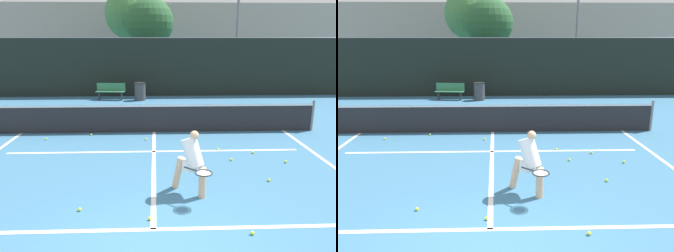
{
  "view_description": "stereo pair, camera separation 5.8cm",
  "coord_description": "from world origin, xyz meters",
  "views": [
    {
      "loc": [
        0.06,
        -3.91,
        3.11
      ],
      "look_at": [
        0.37,
        4.17,
        0.95
      ],
      "focal_mm": 35.0,
      "sensor_mm": 36.0,
      "label": 1
    },
    {
      "loc": [
        0.11,
        -3.91,
        3.11
      ],
      "look_at": [
        0.37,
        4.17,
        0.95
      ],
      "focal_mm": 35.0,
      "sensor_mm": 36.0,
      "label": 2
    }
  ],
  "objects": [
    {
      "name": "tennis_ball_scattered_3",
      "position": [
        2.6,
        2.8,
        0.03
      ],
      "size": [
        0.07,
        0.07,
        0.07
      ],
      "primitive_type": "sphere",
      "color": "#D1E033",
      "rests_on": "ground"
    },
    {
      "name": "tennis_ball_scattered_0",
      "position": [
        2.03,
        4.1,
        0.03
      ],
      "size": [
        0.07,
        0.07,
        0.07
      ],
      "primitive_type": "sphere",
      "color": "#D1E033",
      "rests_on": "ground"
    },
    {
      "name": "tennis_ball_scattered_11",
      "position": [
        -3.43,
        6.15,
        0.03
      ],
      "size": [
        0.07,
        0.07,
        0.07
      ],
      "primitive_type": "sphere",
      "color": "#D1E033",
      "rests_on": "ground"
    },
    {
      "name": "fence_back",
      "position": [
        0.0,
        14.31,
        1.58
      ],
      "size": [
        24.0,
        0.06,
        3.18
      ],
      "color": "black",
      "rests_on": "ground"
    },
    {
      "name": "court_baseline_near",
      "position": [
        0.0,
        0.97,
        0.0
      ],
      "size": [
        11.0,
        0.1,
        0.01
      ],
      "primitive_type": "cube",
      "color": "white",
      "rests_on": "ground"
    },
    {
      "name": "tennis_ball_scattered_4",
      "position": [
        3.41,
        3.9,
        0.03
      ],
      "size": [
        0.07,
        0.07,
        0.07
      ],
      "primitive_type": "sphere",
      "color": "#D1E033",
      "rests_on": "ground"
    },
    {
      "name": "tennis_ball_scattered_2",
      "position": [
        1.62,
        0.75,
        0.03
      ],
      "size": [
        0.07,
        0.07,
        0.07
      ],
      "primitive_type": "sphere",
      "color": "#D1E033",
      "rests_on": "ground"
    },
    {
      "name": "tennis_ball_scattered_7",
      "position": [
        2.77,
        4.64,
        0.03
      ],
      "size": [
        0.07,
        0.07,
        0.07
      ],
      "primitive_type": "sphere",
      "color": "#D1E033",
      "rests_on": "ground"
    },
    {
      "name": "tennis_ball_scattered_9",
      "position": [
        -0.26,
        6.02,
        0.03
      ],
      "size": [
        0.07,
        0.07,
        0.07
      ],
      "primitive_type": "sphere",
      "color": "#D1E033",
      "rests_on": "ground"
    },
    {
      "name": "building_far",
      "position": [
        0.0,
        29.22,
        3.17
      ],
      "size": [
        36.0,
        2.4,
        6.34
      ],
      "primitive_type": "cube",
      "color": "gray",
      "rests_on": "ground"
    },
    {
      "name": "tennis_ball_scattered_10",
      "position": [
        -0.06,
        1.27,
        0.03
      ],
      "size": [
        0.07,
        0.07,
        0.07
      ],
      "primitive_type": "sphere",
      "color": "#D1E033",
      "rests_on": "ground"
    },
    {
      "name": "court_service_line",
      "position": [
        0.0,
        4.92,
        0.0
      ],
      "size": [
        8.25,
        0.1,
        0.01
      ],
      "primitive_type": "cube",
      "color": "white",
      "rests_on": "ground"
    },
    {
      "name": "tennis_ball_scattered_6",
      "position": [
        -2.08,
        6.58,
        0.03
      ],
      "size": [
        0.07,
        0.07,
        0.07
      ],
      "primitive_type": "sphere",
      "color": "#D1E033",
      "rests_on": "ground"
    },
    {
      "name": "court_sideline_right",
      "position": [
        4.51,
        3.95,
        0.0
      ],
      "size": [
        0.1,
        6.97,
        0.01
      ],
      "primitive_type": "cube",
      "color": "white",
      "rests_on": "ground"
    },
    {
      "name": "courtside_bench",
      "position": [
        -2.28,
        13.21,
        0.46
      ],
      "size": [
        1.53,
        0.56,
        0.86
      ],
      "rotation": [
        0.0,
        0.0,
        -0.12
      ],
      "color": "#33724C",
      "rests_on": "ground"
    },
    {
      "name": "court_center_mark",
      "position": [
        0.0,
        3.95,
        0.0
      ],
      "size": [
        0.1,
        5.97,
        0.01
      ],
      "primitive_type": "cube",
      "color": "white",
      "rests_on": "ground"
    },
    {
      "name": "tree_west",
      "position": [
        -0.27,
        19.96,
        4.19
      ],
      "size": [
        3.34,
        3.34,
        5.87
      ],
      "color": "brown",
      "rests_on": "ground"
    },
    {
      "name": "tennis_ball_scattered_5",
      "position": [
        1.84,
        4.98,
        0.03
      ],
      "size": [
        0.07,
        0.07,
        0.07
      ],
      "primitive_type": "sphere",
      "color": "#D1E033",
      "rests_on": "ground"
    },
    {
      "name": "tennis_ball_scattered_8",
      "position": [
        -1.38,
        1.64,
        0.03
      ],
      "size": [
        0.07,
        0.07,
        0.07
      ],
      "primitive_type": "sphere",
      "color": "#D1E033",
      "rests_on": "ground"
    },
    {
      "name": "net",
      "position": [
        0.0,
        6.94,
        0.51
      ],
      "size": [
        11.09,
        0.09,
        1.07
      ],
      "color": "slate",
      "rests_on": "ground"
    },
    {
      "name": "player_practicing",
      "position": [
        0.77,
        2.29,
        0.73
      ],
      "size": [
        0.84,
        1.13,
        1.37
      ],
      "rotation": [
        0.0,
        0.0,
        -0.74
      ],
      "color": "#DBAD84",
      "rests_on": "ground"
    },
    {
      "name": "tree_mid",
      "position": [
        -1.91,
        23.56,
        5.01
      ],
      "size": [
        3.99,
        3.99,
        7.02
      ],
      "color": "brown",
      "rests_on": "ground"
    },
    {
      "name": "parked_car",
      "position": [
        0.32,
        18.1,
        0.63
      ],
      "size": [
        1.66,
        4.54,
        1.49
      ],
      "color": "navy",
      "rests_on": "ground"
    },
    {
      "name": "trash_bin",
      "position": [
        -0.73,
        13.02,
        0.46
      ],
      "size": [
        0.59,
        0.59,
        0.91
      ],
      "color": "#3F3F42",
      "rests_on": "ground"
    }
  ]
}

